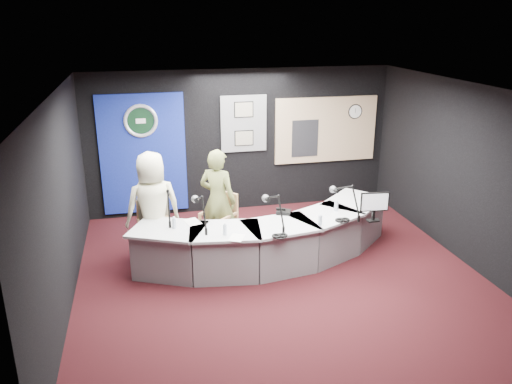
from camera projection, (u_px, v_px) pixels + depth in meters
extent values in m
plane|color=black|center=(281.00, 276.00, 7.79)|extent=(6.00, 6.00, 0.00)
cube|color=silver|center=(284.00, 90.00, 6.87)|extent=(6.00, 6.00, 0.02)
cube|color=black|center=(241.00, 141.00, 10.09)|extent=(6.00, 0.02, 2.80)
cube|color=black|center=(373.00, 295.00, 4.57)|extent=(6.00, 0.02, 2.80)
cube|color=black|center=(61.00, 206.00, 6.70)|extent=(0.02, 6.00, 2.80)
cube|color=black|center=(468.00, 175.00, 7.96)|extent=(0.02, 6.00, 2.80)
cube|color=navy|center=(143.00, 154.00, 9.72)|extent=(1.60, 0.05, 2.30)
torus|color=silver|center=(141.00, 121.00, 9.46)|extent=(0.63, 0.07, 0.63)
cylinder|color=black|center=(141.00, 121.00, 9.47)|extent=(0.48, 0.01, 0.48)
cube|color=slate|center=(244.00, 124.00, 9.96)|extent=(0.90, 0.04, 1.10)
cube|color=#7F755C|center=(244.00, 110.00, 9.84)|extent=(0.34, 0.02, 0.27)
cube|color=#7F755C|center=(244.00, 138.00, 10.03)|extent=(0.34, 0.02, 0.27)
cube|color=tan|center=(326.00, 130.00, 10.38)|extent=(2.12, 0.06, 1.32)
cube|color=#D1BB84|center=(326.00, 130.00, 10.38)|extent=(2.00, 0.02, 1.20)
cube|color=black|center=(305.00, 138.00, 10.31)|extent=(0.55, 0.02, 0.75)
cylinder|color=white|center=(355.00, 112.00, 10.37)|extent=(0.28, 0.01, 0.28)
cube|color=slate|center=(154.00, 217.00, 8.39)|extent=(0.51, 0.15, 0.70)
imported|color=beige|center=(153.00, 207.00, 8.07)|extent=(0.97, 0.73, 1.79)
imported|color=olive|center=(218.00, 200.00, 8.44)|extent=(0.76, 0.70, 1.73)
cube|color=black|center=(374.00, 202.00, 7.80)|extent=(0.47, 0.08, 0.32)
cube|color=black|center=(284.00, 212.00, 8.19)|extent=(0.28, 0.25, 0.06)
torus|color=black|center=(342.00, 220.00, 7.90)|extent=(0.23, 0.23, 0.04)
torus|color=black|center=(280.00, 236.00, 7.34)|extent=(0.22, 0.22, 0.04)
cube|color=white|center=(192.00, 222.00, 7.87)|extent=(0.28, 0.34, 0.00)
cube|color=white|center=(237.00, 238.00, 7.31)|extent=(0.29, 0.33, 0.00)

